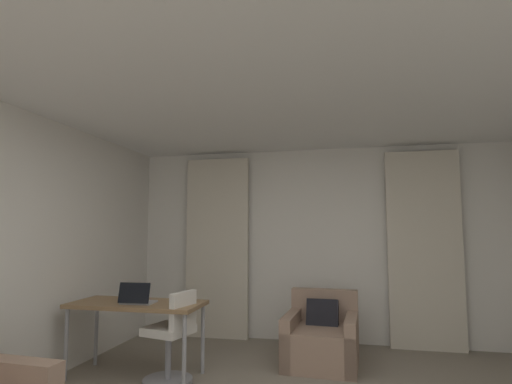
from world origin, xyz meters
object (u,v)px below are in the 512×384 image
(laptop, at_px, (137,299))
(desk, at_px, (137,309))
(desk_chair, at_px, (172,342))
(armchair, at_px, (322,339))

(laptop, bearing_deg, desk, 117.59)
(desk, relative_size, desk_chair, 1.53)
(armchair, relative_size, laptop, 2.70)
(desk_chair, bearing_deg, desk, 169.51)
(armchair, xyz_separation_m, desk, (-1.82, -0.82, 0.41))
(desk_chair, bearing_deg, armchair, 32.68)
(armchair, distance_m, desk_chair, 1.67)
(desk_chair, xyz_separation_m, laptop, (-0.38, -0.01, 0.40))
(armchair, relative_size, desk, 0.66)
(desk, height_order, laptop, laptop)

